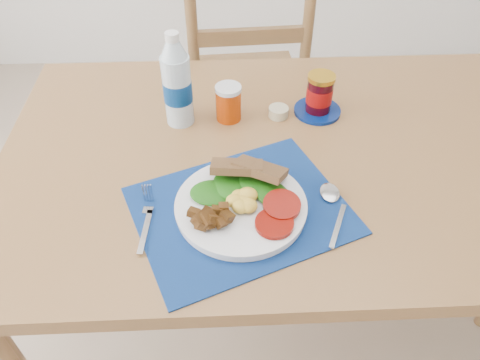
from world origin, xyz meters
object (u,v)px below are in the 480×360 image
(chair_far, at_px, (246,60))
(water_bottle, at_px, (177,85))
(jam_on_saucer, at_px, (319,96))
(breakfast_plate, at_px, (238,205))
(juice_glass, at_px, (229,104))

(chair_far, relative_size, water_bottle, 4.80)
(water_bottle, distance_m, jam_on_saucer, 0.37)
(jam_on_saucer, bearing_deg, water_bottle, -176.46)
(chair_far, distance_m, water_bottle, 0.66)
(breakfast_plate, xyz_separation_m, jam_on_saucer, (0.23, 0.36, 0.03))
(chair_far, xyz_separation_m, juice_glass, (-0.08, -0.57, 0.19))
(water_bottle, bearing_deg, breakfast_plate, -67.55)
(juice_glass, distance_m, jam_on_saucer, 0.24)
(jam_on_saucer, bearing_deg, juice_glass, -176.10)
(jam_on_saucer, bearing_deg, chair_far, 106.47)
(breakfast_plate, distance_m, water_bottle, 0.37)
(juice_glass, relative_size, jam_on_saucer, 0.73)
(chair_far, xyz_separation_m, water_bottle, (-0.21, -0.57, 0.26))
(juice_glass, bearing_deg, jam_on_saucer, 3.90)
(juice_glass, bearing_deg, water_bottle, -177.13)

